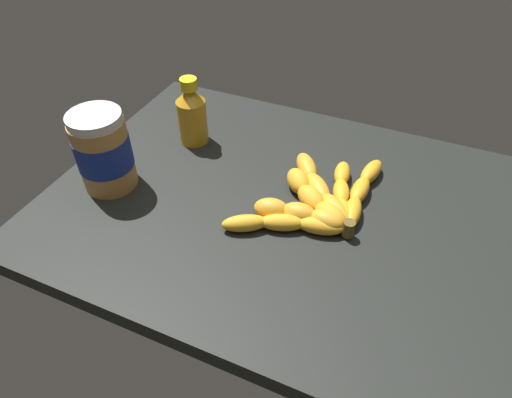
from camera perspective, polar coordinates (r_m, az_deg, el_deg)
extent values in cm
cube|color=black|center=(81.01, 3.04, -1.12)|extent=(82.12, 62.32, 3.35)
ellipsoid|color=gold|center=(77.35, 12.31, -1.62)|extent=(3.66, 7.80, 2.95)
ellipsoid|color=gold|center=(81.86, 13.23, 1.11)|extent=(3.27, 7.67, 2.95)
ellipsoid|color=gold|center=(86.46, 14.59, 3.39)|extent=(4.26, 7.96, 2.95)
ellipsoid|color=gold|center=(76.96, 11.25, -1.72)|extent=(5.40, 7.23, 2.90)
ellipsoid|color=gold|center=(80.81, 10.88, 0.89)|extent=(4.71, 7.18, 2.90)
ellipsoid|color=gold|center=(84.88, 11.01, 3.22)|extent=(3.95, 7.01, 2.90)
ellipsoid|color=gold|center=(76.56, 9.98, -1.52)|extent=(8.07, 7.90, 3.41)
ellipsoid|color=gold|center=(80.54, 7.94, 1.40)|extent=(7.70, 8.22, 3.41)
ellipsoid|color=gold|center=(85.03, 6.52, 4.11)|extent=(7.25, 8.44, 3.41)
ellipsoid|color=gold|center=(75.45, 9.52, -2.06)|extent=(7.36, 6.18, 3.77)
ellipsoid|color=gold|center=(78.04, 7.08, 0.07)|extent=(7.32, 6.89, 3.77)
ellipsoid|color=gold|center=(81.32, 5.44, 2.29)|extent=(6.95, 7.29, 3.77)
ellipsoid|color=gold|center=(74.40, 9.00, -2.80)|extent=(6.14, 4.06, 3.72)
ellipsoid|color=gold|center=(75.12, 5.54, -1.84)|extent=(6.26, 4.27, 3.72)
ellipsoid|color=gold|center=(75.61, 2.01, -1.26)|extent=(6.67, 5.07, 3.72)
ellipsoid|color=gold|center=(73.97, 8.22, -3.46)|extent=(8.24, 4.45, 2.93)
ellipsoid|color=gold|center=(73.90, 3.40, -3.04)|extent=(8.34, 5.49, 2.93)
ellipsoid|color=gold|center=(73.68, -1.44, -3.13)|extent=(8.24, 6.39, 2.93)
cylinder|color=brown|center=(73.87, 11.81, -3.77)|extent=(2.00, 2.00, 3.00)
cylinder|color=#BF8442|center=(83.87, -18.95, 5.46)|extent=(9.69, 9.69, 13.36)
cylinder|color=navy|center=(83.49, -19.05, 5.83)|extent=(9.88, 9.88, 6.01)
cylinder|color=silver|center=(79.90, -20.14, 9.72)|extent=(9.33, 9.33, 1.53)
cylinder|color=gold|center=(92.99, -8.15, 9.86)|extent=(5.97, 5.97, 9.25)
cone|color=gold|center=(89.95, -8.52, 13.06)|extent=(5.97, 5.97, 2.69)
cylinder|color=yellow|center=(88.80, -8.69, 14.43)|extent=(3.34, 3.34, 2.20)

